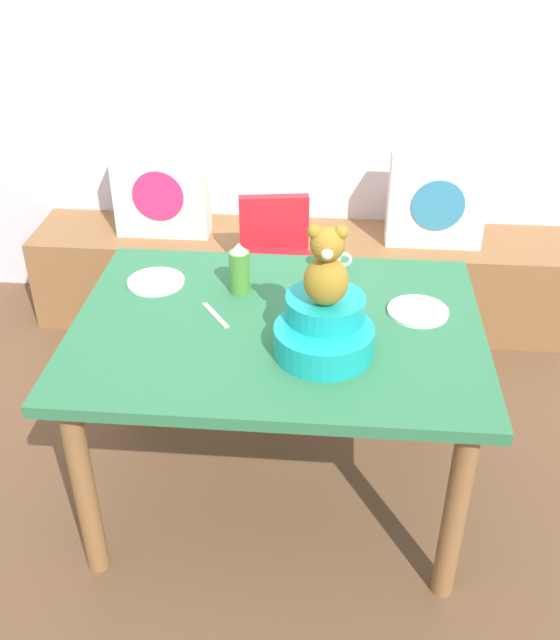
{
  "coord_description": "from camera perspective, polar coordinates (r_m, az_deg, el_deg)",
  "views": [
    {
      "loc": [
        0.17,
        -1.95,
        1.99
      ],
      "look_at": [
        0.0,
        0.1,
        0.69
      ],
      "focal_mm": 40.76,
      "sensor_mm": 36.0,
      "label": 1
    }
  ],
  "objects": [
    {
      "name": "ground_plane",
      "position": [
        2.79,
        -0.18,
        -13.19
      ],
      "size": [
        8.0,
        8.0,
        0.0
      ],
      "primitive_type": "plane",
      "color": "brown"
    },
    {
      "name": "back_wall",
      "position": [
        3.52,
        2.08,
        20.99
      ],
      "size": [
        4.4,
        0.1,
        2.6
      ],
      "primitive_type": "cube",
      "color": "silver",
      "rests_on": "ground_plane"
    },
    {
      "name": "window_bench",
      "position": [
        3.64,
        1.52,
        3.35
      ],
      "size": [
        2.6,
        0.44,
        0.46
      ],
      "primitive_type": "cube",
      "color": "olive",
      "rests_on": "ground_plane"
    },
    {
      "name": "pillow_floral_left",
      "position": [
        3.52,
        -9.3,
        10.02
      ],
      "size": [
        0.44,
        0.15,
        0.44
      ],
      "color": "white",
      "rests_on": "window_bench"
    },
    {
      "name": "pillow_floral_right",
      "position": [
        3.45,
        12.19,
        9.24
      ],
      "size": [
        0.44,
        0.15,
        0.44
      ],
      "color": "white",
      "rests_on": "window_bench"
    },
    {
      "name": "book_stack",
      "position": [
        3.53,
        -0.71,
        7.13
      ],
      "size": [
        0.2,
        0.14,
        0.06
      ],
      "primitive_type": "cube",
      "color": "green",
      "rests_on": "window_bench"
    },
    {
      "name": "dining_table",
      "position": [
        2.38,
        -0.21,
        -2.29
      ],
      "size": [
        1.31,
        0.96,
        0.74
      ],
      "color": "#2D7247",
      "rests_on": "ground_plane"
    },
    {
      "name": "highchair",
      "position": [
        3.12,
        -0.34,
        4.23
      ],
      "size": [
        0.36,
        0.48,
        0.79
      ],
      "color": "red",
      "rests_on": "ground_plane"
    },
    {
      "name": "infant_seat_teal",
      "position": [
        2.16,
        3.49,
        -0.72
      ],
      "size": [
        0.3,
        0.33,
        0.16
      ],
      "color": "#17A3A1",
      "rests_on": "dining_table"
    },
    {
      "name": "teddy_bear",
      "position": [
        2.06,
        3.67,
        4.09
      ],
      "size": [
        0.13,
        0.12,
        0.25
      ],
      "color": "olive",
      "rests_on": "infant_seat_teal"
    },
    {
      "name": "ketchup_bottle",
      "position": [
        2.46,
        -3.2,
        4.02
      ],
      "size": [
        0.07,
        0.07,
        0.18
      ],
      "color": "#4C8C33",
      "rests_on": "dining_table"
    },
    {
      "name": "coffee_mug",
      "position": [
        2.6,
        3.98,
        4.71
      ],
      "size": [
        0.12,
        0.08,
        0.09
      ],
      "color": "silver",
      "rests_on": "dining_table"
    },
    {
      "name": "dinner_plate_near",
      "position": [
        2.41,
        10.78,
        0.68
      ],
      "size": [
        0.2,
        0.2,
        0.01
      ],
      "primitive_type": "cylinder",
      "color": "white",
      "rests_on": "dining_table"
    },
    {
      "name": "dinner_plate_far",
      "position": [
        2.58,
        -9.72,
        2.98
      ],
      "size": [
        0.2,
        0.2,
        0.01
      ],
      "primitive_type": "cylinder",
      "color": "white",
      "rests_on": "dining_table"
    },
    {
      "name": "table_fork",
      "position": [
        2.37,
        -5.1,
        0.38
      ],
      "size": [
        0.11,
        0.15,
        0.01
      ],
      "primitive_type": "cube",
      "rotation": [
        0.0,
        0.0,
        0.61
      ],
      "color": "silver",
      "rests_on": "dining_table"
    }
  ]
}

